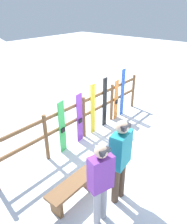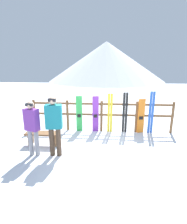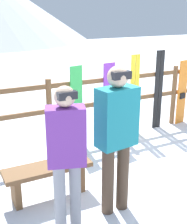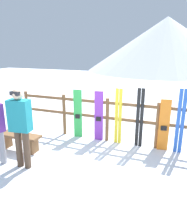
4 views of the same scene
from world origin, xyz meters
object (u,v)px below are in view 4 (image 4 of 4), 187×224
at_px(ski_pair_blue, 180,122).
at_px(snowboard_orange, 164,126).
at_px(ski_pair_yellow, 118,117).
at_px(person_teal, 20,123).
at_px(ski_pair_black, 140,118).
at_px(snowboard_green, 78,114).
at_px(snowboard_purple, 99,116).
at_px(bench, 20,139).

bearing_deg(ski_pair_blue, snowboard_orange, -179.46).
bearing_deg(ski_pair_blue, ski_pair_yellow, 180.00).
bearing_deg(ski_pair_blue, person_teal, -147.76).
bearing_deg(ski_pair_black, person_teal, -137.46).
bearing_deg(snowboard_green, snowboard_orange, -0.00).
bearing_deg(snowboard_orange, ski_pair_yellow, 179.83).
height_order(person_teal, snowboard_green, person_teal).
bearing_deg(snowboard_purple, snowboard_green, -180.00).
height_order(snowboard_green, snowboard_purple, snowboard_purple).
distance_m(snowboard_green, ski_pair_yellow, 1.23).
xyz_separation_m(bench, snowboard_orange, (3.49, 1.37, 0.36)).
relative_size(snowboard_purple, ski_pair_blue, 0.87).
bearing_deg(ski_pair_black, ski_pair_yellow, 180.00).
bearing_deg(snowboard_orange, snowboard_green, 180.00).
distance_m(ski_pair_black, ski_pair_blue, 1.01).
relative_size(snowboard_green, snowboard_orange, 1.06).
xyz_separation_m(snowboard_orange, ski_pair_blue, (0.38, 0.00, 0.15)).
bearing_deg(ski_pair_yellow, bench, -148.68).
distance_m(snowboard_purple, ski_pair_black, 1.16).
bearing_deg(ski_pair_yellow, ski_pair_black, 0.00).
xyz_separation_m(snowboard_purple, snowboard_orange, (1.79, -0.00, -0.04)).
bearing_deg(snowboard_green, ski_pair_blue, 0.07).
xyz_separation_m(bench, ski_pair_yellow, (2.26, 1.38, 0.46)).
xyz_separation_m(ski_pair_yellow, ski_pair_blue, (1.60, 0.00, 0.05)).
xyz_separation_m(bench, ski_pair_black, (2.85, 1.38, 0.49)).
distance_m(snowboard_orange, ski_pair_blue, 0.40).
relative_size(bench, person_teal, 0.64).
distance_m(person_teal, ski_pair_blue, 3.83).
relative_size(bench, snowboard_green, 0.79).
height_order(ski_pair_black, snowboard_orange, ski_pair_black).
xyz_separation_m(snowboard_green, ski_pair_black, (1.82, 0.00, 0.08)).
bearing_deg(snowboard_green, bench, -126.90).
bearing_deg(person_teal, snowboard_green, 78.84).
height_order(bench, snowboard_purple, snowboard_purple).
bearing_deg(ski_pair_blue, snowboard_green, -179.93).
relative_size(snowboard_green, snowboard_purple, 1.00).
height_order(ski_pair_yellow, ski_pair_black, ski_pair_black).
relative_size(snowboard_green, ski_pair_black, 0.90).
distance_m(person_teal, snowboard_purple, 2.32).
bearing_deg(ski_pair_black, bench, -154.21).
bearing_deg(bench, snowboard_purple, 39.09).
height_order(person_teal, ski_pair_black, person_teal).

